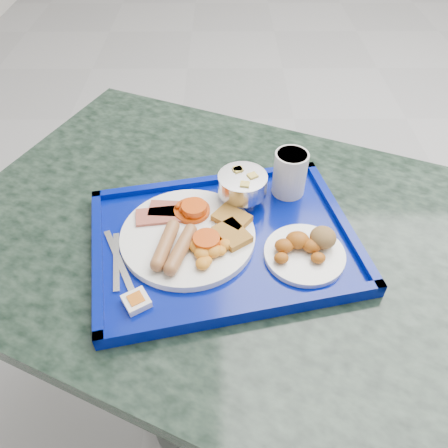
% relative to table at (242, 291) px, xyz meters
% --- Properties ---
extents(floor, '(6.00, 6.00, 0.00)m').
position_rel_table_xyz_m(floor, '(1.05, 1.00, -0.55)').
color(floor, gray).
rests_on(floor, ground).
extents(table, '(1.41, 1.21, 0.75)m').
position_rel_table_xyz_m(table, '(0.00, 0.00, 0.00)').
color(table, slate).
rests_on(table, floor).
extents(tray, '(0.56, 0.46, 0.03)m').
position_rel_table_xyz_m(tray, '(-0.04, -0.03, 0.20)').
color(tray, '#021182').
rests_on(tray, table).
extents(main_plate, '(0.26, 0.26, 0.04)m').
position_rel_table_xyz_m(main_plate, '(-0.11, -0.03, 0.22)').
color(main_plate, white).
rests_on(main_plate, tray).
extents(bread_plate, '(0.15, 0.15, 0.05)m').
position_rel_table_xyz_m(bread_plate, '(0.11, -0.07, 0.22)').
color(bread_plate, white).
rests_on(bread_plate, tray).
extents(fruit_bowl, '(0.10, 0.10, 0.07)m').
position_rel_table_xyz_m(fruit_bowl, '(-0.00, 0.08, 0.25)').
color(fruit_bowl, '#B8B8BA').
rests_on(fruit_bowl, tray).
extents(juice_cup, '(0.07, 0.07, 0.10)m').
position_rel_table_xyz_m(juice_cup, '(0.10, 0.11, 0.26)').
color(juice_cup, silver).
rests_on(juice_cup, tray).
extents(spoon, '(0.05, 0.19, 0.01)m').
position_rel_table_xyz_m(spoon, '(-0.23, -0.02, 0.21)').
color(spoon, '#B8B8BA').
rests_on(spoon, tray).
extents(knife, '(0.08, 0.16, 0.00)m').
position_rel_table_xyz_m(knife, '(-0.23, -0.09, 0.21)').
color(knife, '#B8B8BA').
rests_on(knife, tray).
extents(jam_packet, '(0.06, 0.06, 0.02)m').
position_rel_table_xyz_m(jam_packet, '(-0.19, -0.18, 0.22)').
color(jam_packet, white).
rests_on(jam_packet, tray).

